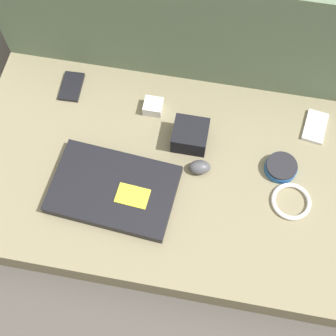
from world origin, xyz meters
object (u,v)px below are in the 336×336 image
object	(u,v)px
computer_mouse	(200,167)
phone_black	(315,127)
phone_silver	(72,87)
laptop	(114,189)
speaker_puck	(281,167)
charger_brick	(153,107)
camera_pouch	(190,135)

from	to	relation	value
computer_mouse	phone_black	xyz separation A→B (m)	(0.32, 0.20, -0.01)
phone_black	phone_silver	bearing A→B (deg)	-171.99
laptop	computer_mouse	bearing A→B (deg)	30.45
speaker_puck	phone_silver	world-z (taller)	speaker_puck
speaker_puck	charger_brick	world-z (taller)	charger_brick
computer_mouse	laptop	bearing A→B (deg)	-165.08
laptop	phone_black	distance (m)	0.63
laptop	phone_silver	xyz separation A→B (m)	(-0.21, 0.32, -0.01)
computer_mouse	phone_black	size ratio (longest dim) A/B	0.59
laptop	phone_black	world-z (taller)	laptop
speaker_puck	camera_pouch	bearing A→B (deg)	170.42
laptop	speaker_puck	distance (m)	0.48
computer_mouse	camera_pouch	world-z (taller)	camera_pouch
laptop	charger_brick	xyz separation A→B (m)	(0.06, 0.29, 0.00)
computer_mouse	phone_black	distance (m)	0.38
speaker_puck	phone_silver	size ratio (longest dim) A/B	0.86
laptop	camera_pouch	bearing A→B (deg)	52.02
computer_mouse	phone_silver	distance (m)	0.49
speaker_puck	camera_pouch	xyz separation A→B (m)	(-0.27, 0.05, 0.02)
laptop	phone_black	size ratio (longest dim) A/B	3.10
camera_pouch	charger_brick	xyz separation A→B (m)	(-0.13, 0.09, -0.02)
phone_silver	laptop	bearing A→B (deg)	-58.83
charger_brick	speaker_puck	bearing A→B (deg)	-18.45
computer_mouse	speaker_puck	size ratio (longest dim) A/B	0.74
laptop	phone_black	bearing A→B (deg)	34.28
speaker_puck	camera_pouch	distance (m)	0.28
computer_mouse	charger_brick	size ratio (longest dim) A/B	1.23
laptop	computer_mouse	xyz separation A→B (m)	(0.23, 0.11, 0.00)
laptop	computer_mouse	distance (m)	0.25
computer_mouse	speaker_puck	xyz separation A→B (m)	(0.23, 0.04, -0.00)
speaker_puck	phone_silver	xyz separation A→B (m)	(-0.67, 0.17, -0.01)
camera_pouch	charger_brick	size ratio (longest dim) A/B	1.80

